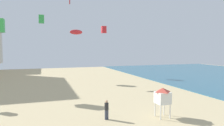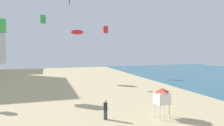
% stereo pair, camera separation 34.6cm
% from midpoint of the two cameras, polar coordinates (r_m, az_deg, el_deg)
% --- Properties ---
extents(kite_flyer, '(0.34, 0.34, 1.64)m').
position_cam_midpoint_polar(kite_flyer, '(17.14, -1.28, -12.76)').
color(kite_flyer, '#383D4C').
rests_on(kite_flyer, ground).
extents(lifeguard_stand, '(1.10, 1.10, 2.55)m').
position_cam_midpoint_polar(lifeguard_stand, '(17.92, 14.47, -9.11)').
color(lifeguard_stand, white).
rests_on(lifeguard_stand, ground).
extents(kite_red_box, '(0.93, 0.93, 1.46)m').
position_cam_midpoint_polar(kite_red_box, '(43.72, -1.66, 9.42)').
color(kite_red_box, red).
extents(kite_green_box, '(0.98, 0.98, 1.54)m').
position_cam_midpoint_polar(kite_green_box, '(41.71, -18.69, 11.65)').
color(kite_green_box, green).
extents(kite_red_parafoil, '(2.04, 0.57, 0.79)m').
position_cam_midpoint_polar(kite_red_parafoil, '(33.58, -9.54, 8.62)').
color(kite_red_parafoil, red).
extents(kite_green_box_2, '(1.09, 1.09, 1.71)m').
position_cam_midpoint_polar(kite_green_box_2, '(29.31, -28.67, 9.24)').
color(kite_green_box_2, green).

